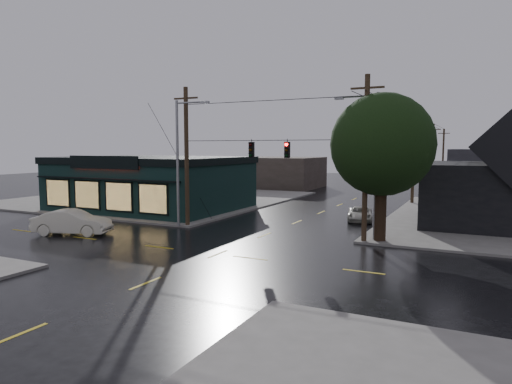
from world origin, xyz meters
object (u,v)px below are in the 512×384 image
at_px(corner_tree, 382,145).
at_px(utility_pole_ne, 364,243).
at_px(utility_pole_nw, 188,227).
at_px(sedan_cream, 72,222).
at_px(suv_silver, 360,214).

distance_m(corner_tree, utility_pole_ne, 6.06).
xyz_separation_m(utility_pole_nw, sedan_cream, (-5.18, -5.96, 0.84)).
xyz_separation_m(utility_pole_nw, suv_silver, (10.80, 8.19, 0.57)).
bearing_deg(corner_tree, utility_pole_nw, -177.93).
xyz_separation_m(sedan_cream, suv_silver, (15.98, 14.15, -0.27)).
relative_size(utility_pole_nw, suv_silver, 2.50).
height_order(corner_tree, suv_silver, corner_tree).
distance_m(corner_tree, utility_pole_nw, 15.10).
height_order(corner_tree, utility_pole_ne, corner_tree).
relative_size(sedan_cream, suv_silver, 1.25).
xyz_separation_m(corner_tree, sedan_cream, (-19.05, -6.46, -5.14)).
distance_m(corner_tree, suv_silver, 9.89).
distance_m(utility_pole_nw, utility_pole_ne, 13.00).
bearing_deg(sedan_cream, suv_silver, -69.27).
bearing_deg(utility_pole_nw, sedan_cream, -131.00).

